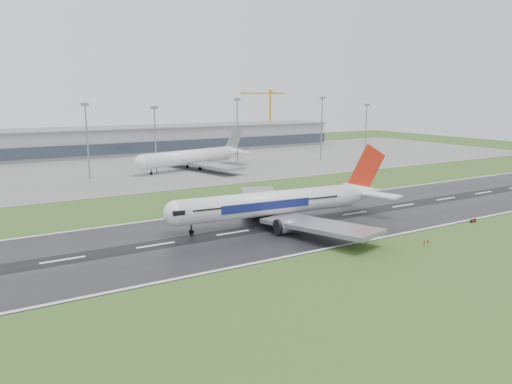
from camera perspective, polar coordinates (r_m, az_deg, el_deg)
ground at (r=141.27m, az=11.78°, el=-2.55°), size 520.00×520.00×0.00m
runway at (r=141.26m, az=11.78°, el=-2.53°), size 400.00×45.00×0.10m
apron at (r=246.85m, az=-7.97°, el=3.49°), size 400.00×130.00×0.08m
terminal at (r=302.09m, az=-12.38°, el=6.18°), size 240.00×36.00×15.00m
main_airliner at (r=126.21m, az=3.39°, el=0.54°), size 70.56×67.74×19.28m
parked_airliner at (r=223.67m, az=-7.69°, el=5.13°), size 77.44×74.32×18.80m
tower_crane at (r=355.50m, az=1.71°, el=9.13°), size 39.09×6.97×39.07m
runway_sign at (r=140.97m, az=24.65°, el=-3.18°), size 2.30×0.77×1.04m
floodmast_1 at (r=205.79m, az=-19.60°, el=5.56°), size 0.64×0.64×29.84m
floodmast_2 at (r=212.99m, az=-11.99°, el=5.93°), size 0.64×0.64×28.28m
floodmast_3 at (r=228.82m, az=-2.25°, el=6.95°), size 0.64×0.64×31.64m
floodmast_4 at (r=256.49m, az=7.88°, el=7.40°), size 0.64×0.64×32.25m
floodmast_5 at (r=277.19m, az=13.06°, el=7.11°), size 0.64×0.64×28.45m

